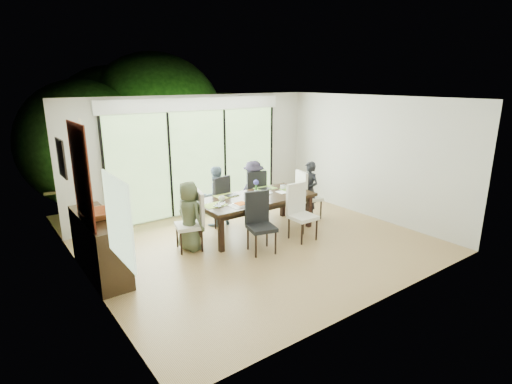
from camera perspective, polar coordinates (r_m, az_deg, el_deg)
floor at (r=7.56m, az=1.13°, el=-7.77°), size 6.00×5.00×0.01m
ceiling at (r=6.94m, az=1.25°, el=13.21°), size 6.00×5.00×0.01m
wall_back at (r=9.21m, az=-8.36°, el=5.17°), size 6.00×0.02×2.70m
wall_front at (r=5.43m, az=17.47°, el=-2.81°), size 6.00×0.02×2.70m
wall_left at (r=5.88m, az=-22.86°, el=-1.93°), size 0.02×5.00×2.70m
wall_right at (r=9.23m, az=16.26°, el=4.74°), size 0.02×5.00×2.70m
glass_doors at (r=9.20m, az=-8.21°, el=4.22°), size 4.20×0.02×2.30m
blinds_header at (r=9.03m, az=-8.50°, el=12.32°), size 4.40×0.06×0.28m
mullion_a at (r=8.44m, az=-20.83°, el=2.31°), size 0.05×0.04×2.30m
mullion_b at (r=8.90m, az=-12.15°, el=3.63°), size 0.05×0.04×2.30m
mullion_c at (r=9.54m, az=-4.46°, el=4.73°), size 0.05×0.04×2.30m
mullion_d at (r=10.33m, az=2.18°, el=5.62°), size 0.05×0.04×2.30m
side_window at (r=4.73m, az=-19.06°, el=-3.75°), size 0.02×0.90×1.00m
deck at (r=10.32m, az=-10.38°, el=-1.79°), size 6.00×1.80×0.10m
rail_top at (r=10.87m, az=-12.40°, el=2.27°), size 6.00×0.08×0.06m
foliage_left at (r=11.09m, az=-23.38°, el=6.30°), size 3.20×3.20×3.20m
foliage_mid at (r=12.28m, az=-14.12°, el=9.60°), size 4.00×4.00×4.00m
foliage_right at (r=12.44m, az=-4.78°, el=7.57°), size 2.80×2.80×2.80m
foliage_far at (r=12.62m, az=-19.53°, el=8.50°), size 3.60×3.60×3.60m
table_top at (r=8.01m, az=-0.06°, el=-0.89°), size 2.39×1.10×0.06m
table_apron at (r=8.04m, az=-0.06°, el=-1.50°), size 2.20×0.90×0.10m
table_leg_fl at (r=7.23m, az=-5.00°, el=-5.96°), size 0.09×0.09×0.69m
table_leg_fr at (r=8.48m, az=7.58°, el=-2.74°), size 0.09×0.09×0.69m
table_leg_bl at (r=7.94m, az=-8.24°, el=-4.07°), size 0.09×0.09×0.69m
table_leg_br at (r=9.09m, az=3.85°, el=-1.37°), size 0.09×0.09×0.69m
chair_left_end at (r=7.33m, az=-9.61°, el=-4.12°), size 0.56×0.56×1.10m
chair_right_end at (r=8.99m, az=7.68°, el=-0.30°), size 0.55×0.55×1.10m
chair_far_left at (r=8.51m, az=-5.89°, el=-1.17°), size 0.56×0.56×1.10m
chair_far_right at (r=9.03m, az=-0.42°, el=-0.09°), size 0.55×0.55×1.10m
chair_near_left at (r=7.12m, az=0.81°, el=-4.49°), size 0.56×0.56×1.10m
chair_near_right at (r=7.73m, az=6.75°, el=-2.95°), size 0.46×0.46×1.10m
person_left_end at (r=7.31m, az=-9.50°, el=-3.39°), size 0.47×0.65×1.29m
person_right_end at (r=8.95m, az=7.61°, el=0.26°), size 0.40×0.61×1.29m
person_far_left at (r=8.47m, az=-5.84°, el=-0.59°), size 0.63×0.43×1.29m
person_far_right at (r=8.99m, az=-0.35°, el=0.47°), size 0.63×0.42×1.29m
placemat_left at (r=7.51m, az=-5.93°, el=-1.86°), size 0.44×0.32×0.01m
placemat_right at (r=8.58m, az=5.07°, el=0.40°), size 0.44×0.32×0.01m
placemat_far_l at (r=8.08m, az=-4.32°, el=-0.54°), size 0.44×0.32×0.01m
placemat_far_r at (r=8.63m, az=1.32°, el=0.55°), size 0.44×0.32×0.01m
placemat_paper at (r=7.47m, az=-2.12°, el=-1.89°), size 0.44×0.32×0.01m
tablet_far_l at (r=8.09m, az=-3.53°, el=-0.45°), size 0.26×0.18×0.01m
tablet_far_r at (r=8.56m, az=1.26°, el=0.48°), size 0.24×0.17×0.01m
papers at (r=8.38m, az=4.01°, el=0.05°), size 0.30×0.22×0.00m
platter_base at (r=7.46m, az=-2.12°, el=-1.78°), size 0.26×0.26×0.02m
platter_snacks at (r=7.46m, az=-2.12°, el=-1.64°), size 0.20×0.20×0.01m
vase at (r=8.06m, az=0.01°, el=-0.13°), size 0.08×0.08×0.12m
hyacinth_stems at (r=8.02m, az=0.01°, el=0.69°), size 0.04×0.04×0.16m
hyacinth_blooms at (r=8.00m, az=0.01°, el=1.38°), size 0.11×0.11×0.11m
laptop at (r=7.47m, az=-4.89°, el=-1.84°), size 0.39×0.37×0.03m
cup_a at (r=7.74m, az=-4.91°, el=-0.95°), size 0.17×0.17×0.10m
cup_b at (r=8.00m, az=1.23°, el=-0.35°), size 0.13×0.13×0.09m
cup_c at (r=8.54m, az=3.88°, el=0.67°), size 0.13×0.13×0.10m
book at (r=8.19m, az=1.14°, el=-0.25°), size 0.23×0.26×0.02m
sideboard at (r=6.84m, az=-21.42°, el=-7.12°), size 0.48×1.72×0.97m
bowl at (r=6.56m, az=-21.66°, el=-3.01°), size 0.51×0.51×0.12m
candlestick_base at (r=6.99m, az=-22.59°, el=-2.34°), size 0.11×0.11×0.04m
candlestick_shaft at (r=6.83m, az=-23.18°, el=3.07°), size 0.03×0.03×1.34m
candlestick_pan at (r=6.73m, az=-23.79°, el=8.59°), size 0.11×0.11×0.03m
candle at (r=6.72m, az=-23.85°, el=9.14°), size 0.04×0.04×0.11m
tapestry at (r=6.18m, az=-23.74°, el=2.16°), size 0.02×1.00×1.50m
art_frame at (r=7.43m, az=-26.07°, el=4.36°), size 0.03×0.55×0.65m
art_canvas at (r=7.43m, az=-25.92°, el=4.38°), size 0.01×0.45×0.55m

